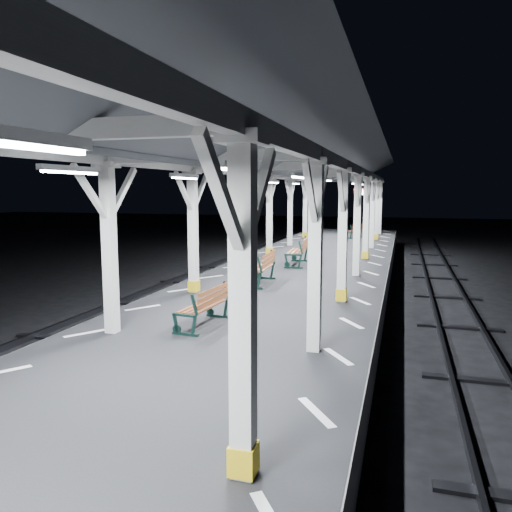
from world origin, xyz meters
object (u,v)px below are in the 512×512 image
at_px(bench_near, 206,305).
at_px(bench_mid, 262,267).
at_px(bench_extra, 356,230).
at_px(bench_far, 300,250).

distance_m(bench_near, bench_mid, 4.79).
xyz_separation_m(bench_mid, bench_extra, (1.33, 15.30, -0.07)).
bearing_deg(bench_far, bench_extra, 80.57).
height_order(bench_mid, bench_extra, bench_mid).
relative_size(bench_mid, bench_extra, 1.11).
bearing_deg(bench_mid, bench_extra, 83.06).
xyz_separation_m(bench_mid, bench_far, (0.31, 4.04, 0.04)).
relative_size(bench_near, bench_far, 0.82).
distance_m(bench_near, bench_extra, 20.12).
bearing_deg(bench_far, bench_near, -95.28).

